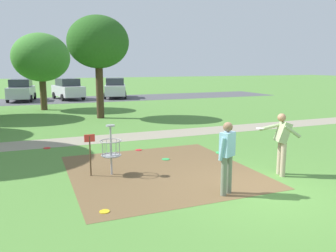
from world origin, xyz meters
name	(u,v)px	position (x,y,z in m)	size (l,w,h in m)	color
ground_plane	(263,192)	(0.00, 0.00, 0.00)	(160.00, 160.00, 0.00)	#518438
dirt_tee_pad	(161,171)	(-1.65, 2.49, 0.00)	(5.01, 5.22, 0.01)	brown
disc_golf_basket	(109,148)	(-3.09, 2.70, 0.75)	(0.98, 0.58, 1.39)	#9E9EA3
player_foreground_watching	(227,154)	(-0.89, 0.24, 0.97)	(0.49, 0.45, 1.71)	slate
player_throwing	(282,140)	(1.24, 0.90, 0.99)	(0.99, 0.74, 1.71)	tan
frisbee_near_basket	(105,212)	(-3.72, 0.31, 0.01)	(0.21, 0.21, 0.02)	gold
frisbee_by_tee	(166,159)	(-1.09, 3.53, 0.01)	(0.25, 0.25, 0.02)	green
frisbee_mid_grass	(139,150)	(-1.53, 5.03, 0.01)	(0.23, 0.23, 0.02)	red
frisbee_far_left	(47,148)	(-4.53, 6.56, 0.01)	(0.25, 0.25, 0.02)	red
tree_near_right	(41,58)	(-4.14, 18.22, 3.48)	(3.74, 3.74, 5.09)	#4C3823
tree_mid_center	(98,43)	(-1.30, 13.14, 4.21)	(3.40, 3.40, 5.70)	#422D1E
parking_lot_strip	(90,99)	(0.00, 24.65, 0.00)	(36.00, 6.00, 0.01)	#4C4C51
parked_car_leftmost	(21,90)	(-5.64, 25.27, 0.92)	(2.37, 4.40, 1.84)	#B2B7BC
parked_car_center_left	(68,89)	(-1.82, 25.28, 0.92)	(2.59, 4.47, 1.84)	silver
parked_car_center_right	(115,88)	(2.39, 25.01, 0.92)	(2.77, 4.51, 1.84)	silver
gravel_path	(156,135)	(0.00, 7.42, 0.00)	(40.00, 1.65, 0.00)	gray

